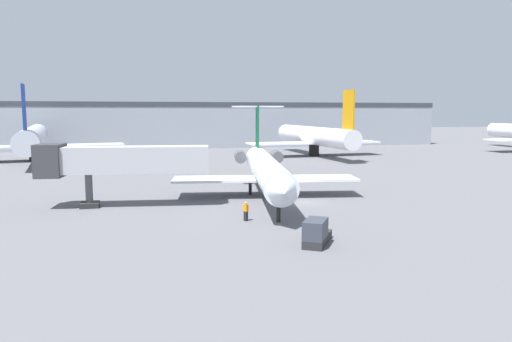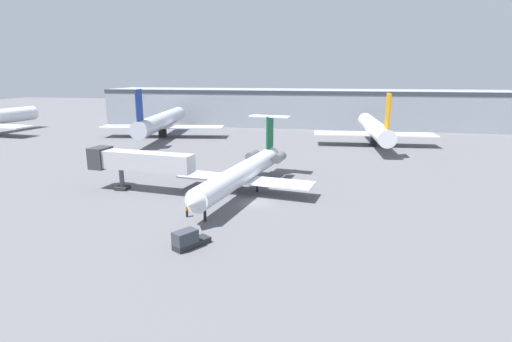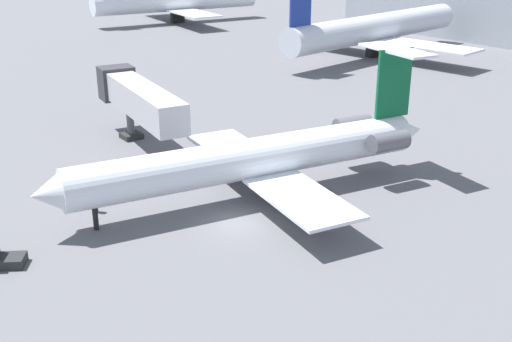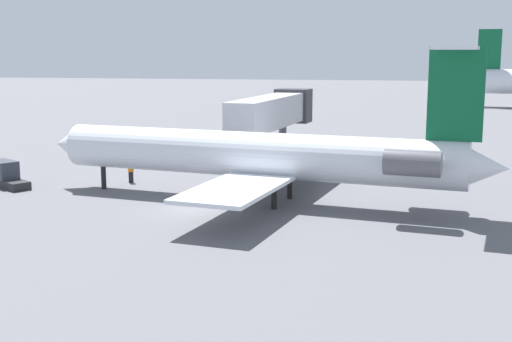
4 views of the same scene
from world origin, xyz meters
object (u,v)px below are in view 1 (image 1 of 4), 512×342
Objects in this scene: jet_bridge at (113,161)px; ground_crew_marshaller at (246,211)px; parked_airliner_centre at (315,136)px; regional_jet at (265,168)px; baggage_tug_lead at (316,233)px; parked_airliner_west_mid at (33,138)px.

jet_bridge is 9.86× the size of ground_crew_marshaller.
jet_bridge is at bearing 140.75° from ground_crew_marshaller.
parked_airliner_centre is at bearing 63.62° from ground_crew_marshaller.
regional_jet is 0.92× the size of parked_airliner_centre.
regional_jet is 49.06m from parked_airliner_centre.
ground_crew_marshaller is (11.23, -9.18, -3.74)m from jet_bridge.
regional_jet is 16.16m from jet_bridge.
parked_airliner_centre is (23.97, 63.25, 3.34)m from baggage_tug_lead.
parked_airliner_centre is at bearing 69.24° from baggage_tug_lead.
parked_airliner_centre reaches higher than baggage_tug_lead.
parked_airliner_centre is at bearing -3.25° from parked_airliner_west_mid.
parked_airliner_centre reaches higher than jet_bridge.
parked_airliner_west_mid is at bearing 124.95° from regional_jet.
ground_crew_marshaller is 0.41× the size of baggage_tug_lead.
parked_airliner_west_mid is (-32.67, 46.74, 1.14)m from regional_jet.
parked_airliner_west_mid reaches higher than baggage_tug_lead.
ground_crew_marshaller is (-4.74, -11.18, -2.35)m from regional_jet.
parked_airliner_west_mid is at bearing 115.13° from baggage_tug_lead.
ground_crew_marshaller is 9.05m from baggage_tug_lead.
regional_jet is 7.60× the size of baggage_tug_lead.
regional_jet is at bearing -117.22° from parked_airliner_centre.
parked_airliner_west_mid is (-27.93, 57.92, 3.49)m from ground_crew_marshaller.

